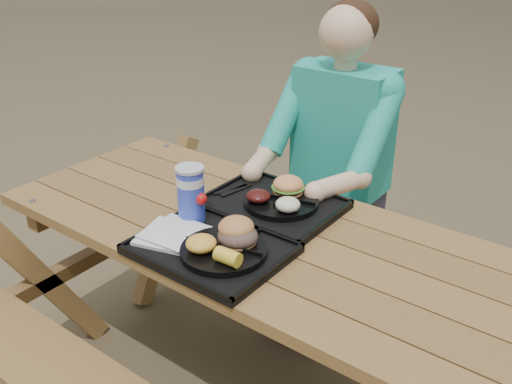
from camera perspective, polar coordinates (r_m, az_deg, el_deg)
The scene contains 17 objects.
picnic_table at distance 2.09m, azimuth -0.00°, elevation -12.52°, with size 1.80×1.49×0.75m, color #999999, non-canonical shape.
tray_near at distance 1.74m, azimuth -4.52°, elevation -5.77°, with size 0.45×0.35×0.02m, color black.
tray_far at distance 1.99m, azimuth 1.65°, elevation -1.37°, with size 0.45×0.35×0.02m, color black.
plate_near at distance 1.70m, azimuth -3.25°, elevation -5.88°, with size 0.26×0.26×0.02m, color black.
plate_far at distance 1.97m, azimuth 2.53°, elevation -0.99°, with size 0.26×0.26×0.02m, color black.
napkin_stack at distance 1.80m, azimuth -8.57°, elevation -4.16°, with size 0.18×0.18×0.02m, color silver.
soda_cup at distance 1.85m, azimuth -6.53°, elevation -0.31°, with size 0.09×0.09×0.18m, color #182EBA.
condiment_bbq at distance 1.81m, azimuth -1.71°, elevation -3.57°, with size 0.05×0.05×0.03m, color black.
condiment_mustard at distance 1.78m, azimuth -0.34°, elevation -3.98°, with size 0.05×0.05×0.03m, color #F3A41B.
sandwich at distance 1.69m, azimuth -1.85°, elevation -3.37°, with size 0.11×0.11×0.12m, color #C07A43, non-canonical shape.
mac_cheese at distance 1.68m, azimuth -5.51°, elevation -5.14°, with size 0.09×0.09×0.05m, color yellow.
corn_cob at distance 1.61m, azimuth -2.84°, elevation -6.50°, with size 0.08×0.08×0.04m, color yellow, non-canonical shape.
cutlery_far at distance 2.07m, azimuth -2.02°, elevation 0.20°, with size 0.02×0.14×0.01m, color black.
burger at distance 1.99m, azimuth 3.24°, elevation 1.15°, with size 0.11×0.11×0.10m, color #F19455, non-canonical shape.
baked_beans at distance 1.95m, azimuth 0.23°, elevation -0.40°, with size 0.08×0.08×0.04m, color #410F0D.
potato_salad at distance 1.88m, azimuth 3.20°, elevation -1.26°, with size 0.08×0.08×0.05m, color #EEE9C9.
diner at distance 2.47m, azimuth 8.13°, elevation 1.06°, with size 0.48×0.84×1.28m, color #18A2AB, non-canonical shape.
Camera 1 is at (0.98, -1.30, 1.68)m, focal length 40.00 mm.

